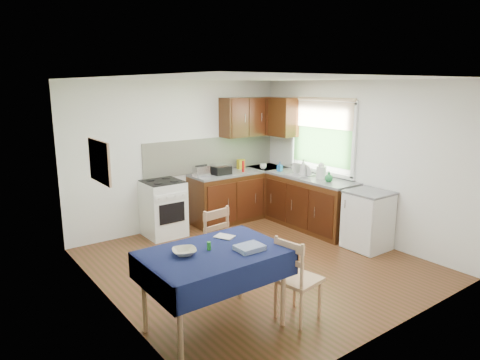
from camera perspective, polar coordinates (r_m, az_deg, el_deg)
floor at (r=6.05m, az=2.16°, el=-11.02°), size 4.20×4.20×0.00m
ceiling at (r=5.55m, az=2.38°, el=13.38°), size 4.00×4.20×0.02m
wall_back at (r=7.39m, az=-8.00°, el=3.33°), size 4.00×0.02×2.50m
wall_front at (r=4.29m, az=20.16°, el=-4.05°), size 4.00×0.02×2.50m
wall_left at (r=4.71m, az=-17.08°, el=-2.38°), size 0.02×4.20×2.50m
wall_right at (r=7.08m, az=15.01°, el=2.61°), size 0.02×4.20×2.50m
base_cabinets at (r=7.65m, az=4.24°, el=-2.57°), size 1.90×2.30×0.86m
worktop_back at (r=7.77m, az=-0.04°, el=1.12°), size 1.90×0.60×0.04m
worktop_right at (r=7.34m, az=9.42°, el=0.28°), size 0.60×1.70×0.04m
worktop_corner at (r=8.16m, az=3.63°, el=1.66°), size 0.60×0.60×0.04m
splashback at (r=7.72m, az=-3.69°, el=3.43°), size 2.70×0.02×0.60m
upper_cabinets at (r=7.93m, az=2.75°, el=8.42°), size 1.20×0.85×0.70m
stove at (r=7.08m, az=-10.18°, el=-3.72°), size 0.60×0.61×0.92m
window at (r=7.45m, az=10.83°, el=6.41°), size 0.04×1.48×1.26m
fridge at (r=6.70m, az=16.68°, el=-5.15°), size 0.58×0.60×0.89m
corkboard at (r=4.93m, az=-18.20°, el=2.34°), size 0.04×0.62×0.47m
dining_table at (r=4.27m, az=-3.47°, el=-10.72°), size 1.38×0.93×0.84m
chair_far at (r=5.38m, az=-4.05°, el=-8.21°), size 0.47×0.47×0.97m
chair_near at (r=4.56m, az=7.45°, el=-12.62°), size 0.47×0.47×0.92m
toaster at (r=7.27m, az=-5.18°, el=1.18°), size 0.26×0.16×0.20m
sandwich_press at (r=7.44m, az=-2.59°, el=1.45°), size 0.31×0.27×0.18m
sauce_bottle at (r=7.62m, az=0.43°, el=1.82°), size 0.05×0.05×0.20m
yellow_packet at (r=7.92m, az=0.12°, el=2.14°), size 0.14×0.11×0.17m
dish_rack at (r=7.40m, az=8.16°, el=0.77°), size 0.45×0.34×0.21m
kettle at (r=7.20m, az=10.78°, el=1.14°), size 0.16×0.16×0.27m
cup at (r=7.91m, az=3.11°, el=1.83°), size 0.14×0.14×0.10m
soap_bottle_a at (r=7.29m, az=8.40°, el=1.59°), size 0.13×0.13×0.30m
soap_bottle_b at (r=7.72m, az=5.32°, el=1.80°), size 0.10×0.09×0.17m
soap_bottle_c at (r=6.98m, az=11.76°, el=0.43°), size 0.15×0.15×0.17m
plate_bowl at (r=4.16m, az=-7.43°, el=-9.47°), size 0.29×0.29×0.06m
book at (r=4.52m, az=-2.54°, el=-7.85°), size 0.22×0.24×0.02m
spice_jar at (r=4.25m, az=-4.17°, el=-8.76°), size 0.04×0.04×0.08m
tea_towel at (r=4.24m, az=1.28°, el=-9.00°), size 0.27×0.21×0.05m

